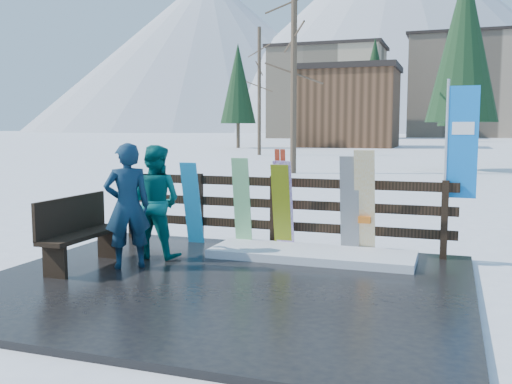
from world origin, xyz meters
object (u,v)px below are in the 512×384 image
at_px(snowboard_2, 282,208).
at_px(person_front, 127,206).
at_px(snowboard_4, 350,206).
at_px(snowboard_5, 365,203).
at_px(snowboard_0, 192,203).
at_px(snowboard_1, 242,203).
at_px(bench, 78,230).
at_px(rental_flag, 458,149).
at_px(person_back, 155,202).
at_px(snowboard_3, 284,206).

distance_m(snowboard_2, person_front, 2.41).
relative_size(snowboard_4, snowboard_5, 0.93).
xyz_separation_m(snowboard_0, snowboard_1, (0.87, -0.00, 0.04)).
bearing_deg(bench, snowboard_0, 67.16).
height_order(snowboard_1, rental_flag, rental_flag).
relative_size(snowboard_2, snowboard_5, 0.85).
distance_m(rental_flag, person_front, 4.74).
xyz_separation_m(bench, snowboard_0, (0.81, 1.92, 0.16)).
xyz_separation_m(snowboard_2, snowboard_5, (1.28, 0.00, 0.12)).
xyz_separation_m(person_front, person_back, (0.05, 0.68, -0.02)).
bearing_deg(rental_flag, snowboard_1, -175.20).
relative_size(snowboard_2, snowboard_3, 0.96).
bearing_deg(snowboard_2, snowboard_1, -180.00).
xyz_separation_m(snowboard_3, person_back, (-1.66, -1.05, 0.13)).
height_order(bench, snowboard_4, snowboard_4).
relative_size(snowboard_1, snowboard_3, 1.02).
height_order(snowboard_2, person_front, person_front).
distance_m(bench, rental_flag, 5.47).
bearing_deg(snowboard_5, person_back, -160.05).
xyz_separation_m(snowboard_4, rental_flag, (1.50, 0.27, 0.86)).
bearing_deg(snowboard_1, rental_flag, 4.80).
xyz_separation_m(snowboard_3, person_front, (-1.71, -1.73, 0.15)).
bearing_deg(bench, snowboard_2, 39.40).
xyz_separation_m(snowboard_1, snowboard_2, (0.66, 0.00, -0.04)).
distance_m(snowboard_1, snowboard_3, 0.69).
distance_m(snowboard_3, person_back, 1.97).
distance_m(snowboard_0, snowboard_5, 2.81).
bearing_deg(snowboard_0, snowboard_4, 0.00).
bearing_deg(snowboard_1, snowboard_0, 180.00).
height_order(bench, snowboard_3, snowboard_3).
distance_m(snowboard_0, person_back, 1.07).
bearing_deg(snowboard_0, person_back, -95.28).
relative_size(snowboard_0, snowboard_4, 0.91).
relative_size(rental_flag, person_back, 1.57).
relative_size(bench, person_back, 0.90).
height_order(snowboard_3, snowboard_4, snowboard_4).
height_order(snowboard_0, snowboard_1, snowboard_1).
bearing_deg(snowboard_5, person_front, -149.58).
relative_size(snowboard_3, person_back, 0.86).
distance_m(bench, snowboard_2, 3.03).
bearing_deg(snowboard_3, snowboard_2, 180.00).
height_order(snowboard_2, person_back, person_back).
bearing_deg(snowboard_4, snowboard_2, 180.00).
xyz_separation_m(snowboard_0, person_front, (-0.14, -1.73, 0.17)).
relative_size(person_front, person_back, 1.03).
distance_m(snowboard_4, snowboard_5, 0.23).
relative_size(snowboard_1, snowboard_4, 0.96).
bearing_deg(person_back, snowboard_3, -147.61).
distance_m(snowboard_2, snowboard_5, 1.28).
distance_m(bench, snowboard_5, 4.11).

